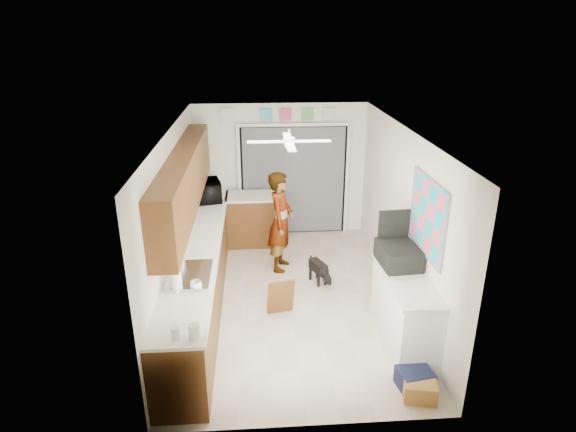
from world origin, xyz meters
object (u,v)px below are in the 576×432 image
object	(u,v)px
microwave	(208,191)
paper_towel_roll	(177,281)
suitcase	(398,255)
man	(281,222)
dog	(318,271)
cup	(196,285)
soap_bottle	(180,254)
navy_crate	(415,379)
cardboard_box	(420,390)

from	to	relation	value
microwave	paper_towel_roll	world-z (taller)	microwave
suitcase	man	size ratio (longest dim) A/B	0.37
paper_towel_roll	dog	xyz separation A→B (m)	(1.87, 1.76, -0.87)
cup	soap_bottle	bearing A→B (deg)	111.85
microwave	man	xyz separation A→B (m)	(1.22, -0.85, -0.28)
soap_bottle	paper_towel_roll	size ratio (longest dim) A/B	1.10
navy_crate	microwave	bearing A→B (deg)	123.68
cup	dog	distance (m)	2.53
soap_bottle	man	distance (m)	2.12
soap_bottle	dog	distance (m)	2.37
navy_crate	man	world-z (taller)	man
paper_towel_roll	cardboard_box	distance (m)	2.94
man	dog	bearing A→B (deg)	-119.63
microwave	navy_crate	world-z (taller)	microwave
soap_bottle	cardboard_box	xyz separation A→B (m)	(2.70, -1.56, -0.97)
microwave	cup	xyz separation A→B (m)	(0.11, -3.11, -0.12)
paper_towel_roll	navy_crate	distance (m)	2.90
microwave	cardboard_box	distance (m)	4.85
soap_bottle	man	bearing A→B (deg)	49.23
cardboard_box	dog	distance (m)	2.74
suitcase	navy_crate	distance (m)	1.52
man	cup	bearing A→B (deg)	168.16
suitcase	cardboard_box	world-z (taller)	suitcase
cardboard_box	man	bearing A→B (deg)	112.83
suitcase	cardboard_box	size ratio (longest dim) A/B	1.74
cardboard_box	dog	world-z (taller)	dog
microwave	paper_towel_roll	bearing A→B (deg)	165.01
navy_crate	dog	size ratio (longest dim) A/B	0.72
soap_bottle	dog	size ratio (longest dim) A/B	0.55
microwave	paper_towel_roll	distance (m)	3.14
cup	suitcase	distance (m)	2.55
paper_towel_roll	man	distance (m)	2.65
dog	microwave	bearing A→B (deg)	119.39
man	dog	size ratio (longest dim) A/B	3.27
soap_bottle	man	world-z (taller)	man
cardboard_box	microwave	bearing A→B (deg)	122.48
microwave	cup	size ratio (longest dim) A/B	4.61
soap_bottle	cardboard_box	distance (m)	3.27
suitcase	man	bearing A→B (deg)	123.41
cardboard_box	man	size ratio (longest dim) A/B	0.21
navy_crate	dog	distance (m)	2.57
soap_bottle	suitcase	xyz separation A→B (m)	(2.77, -0.21, -0.01)
man	dog	distance (m)	1.00
cardboard_box	dog	xyz separation A→B (m)	(-0.77, 2.63, 0.09)
navy_crate	dog	world-z (taller)	dog
cup	man	distance (m)	2.53
microwave	soap_bottle	bearing A→B (deg)	163.12
navy_crate	man	distance (m)	3.34
microwave	paper_towel_roll	xyz separation A→B (m)	(-0.10, -3.13, -0.04)
cup	microwave	bearing A→B (deg)	92.11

